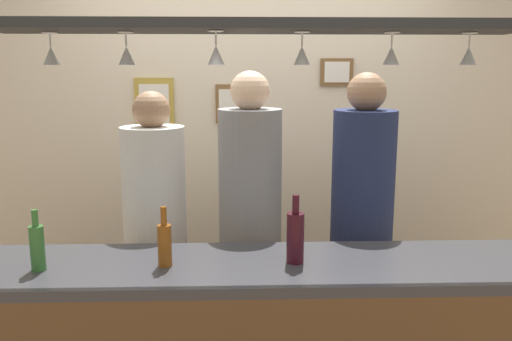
# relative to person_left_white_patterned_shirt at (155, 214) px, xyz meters

# --- Properties ---
(back_wall) EXTENTS (4.40, 0.06, 2.60)m
(back_wall) POSITION_rel_person_left_white_patterned_shirt_xyz_m (0.54, 0.84, 0.29)
(back_wall) COLOR beige
(back_wall) RESTS_ON ground_plane
(overhead_glass_rack) EXTENTS (2.20, 0.36, 0.04)m
(overhead_glass_rack) POSITION_rel_person_left_white_patterned_shirt_xyz_m (0.54, -0.56, 0.94)
(overhead_glass_rack) COLOR black
(hanging_wineglass_far_left) EXTENTS (0.07, 0.07, 0.13)m
(hanging_wineglass_far_left) POSITION_rel_person_left_white_patterned_shirt_xyz_m (-0.32, -0.50, 0.83)
(hanging_wineglass_far_left) COLOR silver
(hanging_wineglass_far_left) RESTS_ON overhead_glass_rack
(hanging_wineglass_left) EXTENTS (0.07, 0.07, 0.13)m
(hanging_wineglass_left) POSITION_rel_person_left_white_patterned_shirt_xyz_m (-0.00, -0.54, 0.83)
(hanging_wineglass_left) COLOR silver
(hanging_wineglass_left) RESTS_ON overhead_glass_rack
(hanging_wineglass_center_left) EXTENTS (0.07, 0.07, 0.13)m
(hanging_wineglass_center_left) POSITION_rel_person_left_white_patterned_shirt_xyz_m (0.37, -0.63, 0.83)
(hanging_wineglass_center_left) COLOR silver
(hanging_wineglass_center_left) RESTS_ON overhead_glass_rack
(hanging_wineglass_center) EXTENTS (0.07, 0.07, 0.13)m
(hanging_wineglass_center) POSITION_rel_person_left_white_patterned_shirt_xyz_m (0.72, -0.58, 0.83)
(hanging_wineglass_center) COLOR silver
(hanging_wineglass_center) RESTS_ON overhead_glass_rack
(hanging_wineglass_center_right) EXTENTS (0.07, 0.07, 0.13)m
(hanging_wineglass_center_right) POSITION_rel_person_left_white_patterned_shirt_xyz_m (1.09, -0.57, 0.83)
(hanging_wineglass_center_right) COLOR silver
(hanging_wineglass_center_right) RESTS_ON overhead_glass_rack
(hanging_wineglass_right) EXTENTS (0.07, 0.07, 0.13)m
(hanging_wineglass_right) POSITION_rel_person_left_white_patterned_shirt_xyz_m (1.42, -0.55, 0.83)
(hanging_wineglass_right) COLOR silver
(hanging_wineglass_right) RESTS_ON overhead_glass_rack
(person_left_white_patterned_shirt) EXTENTS (0.34, 0.34, 1.67)m
(person_left_white_patterned_shirt) POSITION_rel_person_left_white_patterned_shirt_xyz_m (0.00, 0.00, 0.00)
(person_left_white_patterned_shirt) COLOR #2D334C
(person_left_white_patterned_shirt) RESTS_ON ground_plane
(person_middle_grey_shirt) EXTENTS (0.34, 0.34, 1.77)m
(person_middle_grey_shirt) POSITION_rel_person_left_white_patterned_shirt_xyz_m (0.52, 0.00, 0.07)
(person_middle_grey_shirt) COLOR #2D334C
(person_middle_grey_shirt) RESTS_ON ground_plane
(person_right_navy_shirt) EXTENTS (0.34, 0.34, 1.77)m
(person_right_navy_shirt) POSITION_rel_person_left_white_patterned_shirt_xyz_m (1.13, 0.00, 0.06)
(person_right_navy_shirt) COLOR #2D334C
(person_right_navy_shirt) RESTS_ON ground_plane
(bottle_beer_green_import) EXTENTS (0.06, 0.06, 0.26)m
(bottle_beer_green_import) POSITION_rel_person_left_white_patterned_shirt_xyz_m (-0.38, -0.66, 0.05)
(bottle_beer_green_import) COLOR #336B2D
(bottle_beer_green_import) RESTS_ON bar_counter
(bottle_beer_amber_tall) EXTENTS (0.06, 0.06, 0.26)m
(bottle_beer_amber_tall) POSITION_rel_person_left_white_patterned_shirt_xyz_m (0.14, -0.63, 0.05)
(bottle_beer_amber_tall) COLOR brown
(bottle_beer_amber_tall) RESTS_ON bar_counter
(bottle_wine_dark_red) EXTENTS (0.08, 0.08, 0.30)m
(bottle_wine_dark_red) POSITION_rel_person_left_white_patterned_shirt_xyz_m (0.70, -0.61, 0.07)
(bottle_wine_dark_red) COLOR #380F19
(bottle_wine_dark_red) RESTS_ON bar_counter
(picture_frame_crest) EXTENTS (0.18, 0.02, 0.26)m
(picture_frame_crest) POSITION_rel_person_left_white_patterned_shirt_xyz_m (0.39, 0.80, 0.54)
(picture_frame_crest) COLOR brown
(picture_frame_crest) RESTS_ON back_wall
(picture_frame_caricature) EXTENTS (0.26, 0.02, 0.34)m
(picture_frame_caricature) POSITION_rel_person_left_white_patterned_shirt_xyz_m (-0.11, 0.80, 0.55)
(picture_frame_caricature) COLOR #B29338
(picture_frame_caricature) RESTS_ON back_wall
(picture_frame_upper_small) EXTENTS (0.22, 0.02, 0.18)m
(picture_frame_upper_small) POSITION_rel_person_left_white_patterned_shirt_xyz_m (1.12, 0.80, 0.76)
(picture_frame_upper_small) COLOR brown
(picture_frame_upper_small) RESTS_ON back_wall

